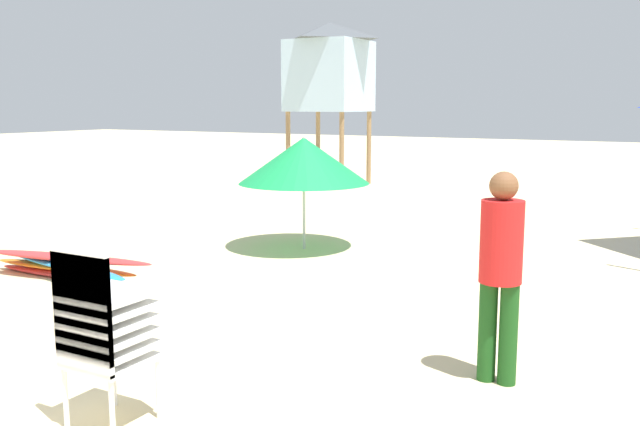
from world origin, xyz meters
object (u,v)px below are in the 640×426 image
(lifeguard_near_left, at_px, (501,264))
(lifeguard_tower, at_px, (329,67))
(surfboard_pile, at_px, (64,265))
(beach_umbrella_left, at_px, (304,160))
(stacked_plastic_chairs, at_px, (98,320))

(lifeguard_near_left, xyz_separation_m, lifeguard_tower, (-7.46, 10.93, 2.12))
(lifeguard_tower, bearing_deg, surfboard_pile, -79.17)
(lifeguard_tower, xyz_separation_m, beach_umbrella_left, (3.62, -7.37, -1.75))
(stacked_plastic_chairs, distance_m, lifeguard_near_left, 2.90)
(stacked_plastic_chairs, xyz_separation_m, surfboard_pile, (-3.44, 2.63, -0.58))
(surfboard_pile, height_order, lifeguard_near_left, lifeguard_near_left)
(stacked_plastic_chairs, distance_m, lifeguard_tower, 14.26)
(stacked_plastic_chairs, bearing_deg, lifeguard_tower, 112.65)
(lifeguard_tower, bearing_deg, beach_umbrella_left, -63.84)
(stacked_plastic_chairs, xyz_separation_m, beach_umbrella_left, (-1.80, 5.61, 0.56))
(stacked_plastic_chairs, relative_size, lifeguard_tower, 0.31)
(stacked_plastic_chairs, height_order, beach_umbrella_left, beach_umbrella_left)
(lifeguard_tower, bearing_deg, stacked_plastic_chairs, -67.35)
(stacked_plastic_chairs, height_order, lifeguard_near_left, lifeguard_near_left)
(stacked_plastic_chairs, distance_m, surfboard_pile, 4.37)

